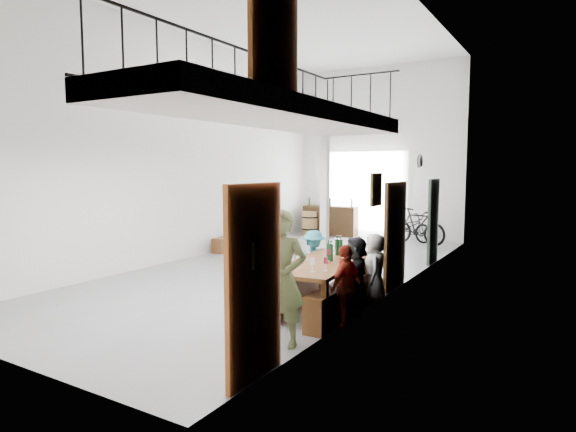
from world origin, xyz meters
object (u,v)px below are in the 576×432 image
Objects in this scene: oak_barrel at (310,223)px; host_standing at (282,278)px; bench_inner at (287,290)px; bicycle_near at (408,226)px; side_bench at (232,243)px; serving_counter at (330,220)px; tasting_table at (323,267)px.

oak_barrel is 10.30m from host_standing.
bicycle_near is at bearing 83.57° from bench_inner.
bicycle_near reaches higher than side_bench.
oak_barrel is 3.32m from bicycle_near.
side_bench is 0.78× the size of serving_counter.
bench_inner is at bearing 175.48° from tasting_table.
bicycle_near is at bearing 84.99° from host_standing.
serving_counter reaches higher than bench_inner.
oak_barrel is at bearing -153.99° from serving_counter.
serving_counter reaches higher than oak_barrel.
bicycle_near reaches higher than bench_inner.
bench_inner is at bearing -43.12° from side_bench.
oak_barrel is at bearing 106.61° from bench_inner.
bench_inner is 1.56× the size of side_bench.
bicycle_near reaches higher than oak_barrel.
bench_inner is 1.21× the size of serving_counter.
side_bench is 7.34m from host_standing.
bench_inner reaches higher than side_bench.
oak_barrel is (-4.33, 7.61, -0.30)m from tasting_table.
host_standing reaches higher than serving_counter.
tasting_table is 7.96m from bicycle_near.
serving_counter is (-3.07, 7.96, 0.23)m from bench_inner.
host_standing is (3.94, -9.56, 0.38)m from serving_counter.
bench_inner is at bearing 106.16° from host_standing.
serving_counter is 2.69m from bicycle_near.
tasting_table is at bearing -67.40° from serving_counter.
bicycle_near is at bearing 91.32° from tasting_table.
serving_counter is 1.06× the size of bicycle_near.
side_bench is at bearing 135.13° from tasting_table.
tasting_table is 6.05m from side_bench.
bench_inner is 8.47m from oak_barrel.
tasting_table is 8.77m from serving_counter.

